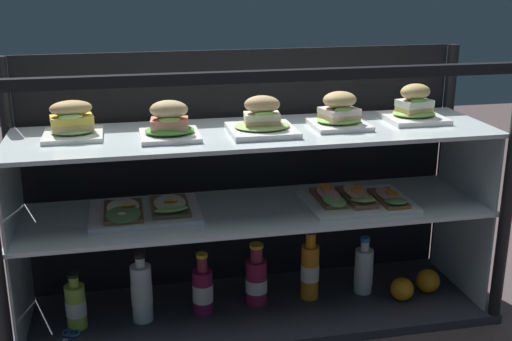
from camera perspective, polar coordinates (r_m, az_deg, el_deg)
The scene contains 23 objects.
ground_plane at distance 2.24m, azimuth 0.00°, elevation -12.75°, with size 6.00×6.00×0.02m, color #4B3E3E.
case_base_deck at distance 2.23m, azimuth 0.00°, elevation -12.19°, with size 1.55×0.46×0.03m, color #2F3039.
case_frame at distance 2.15m, azimuth -0.64°, elevation 0.05°, with size 1.55×0.46×0.86m.
riser_lower_tier at distance 2.15m, azimuth 0.00°, elevation -7.91°, with size 1.47×0.38×0.34m.
shelf_lower_glass at distance 2.08m, azimuth 0.00°, elevation -3.54°, with size 1.49×0.40×0.01m, color silver.
riser_upper_tier at distance 2.03m, azimuth 0.00°, elevation -0.17°, with size 1.47×0.38×0.24m.
shelf_upper_glass at distance 2.00m, azimuth 0.00°, elevation 3.33°, with size 1.49×0.40×0.01m, color silver.
plated_roll_sandwich_center at distance 1.98m, azimuth -15.88°, elevation 4.02°, with size 0.17×0.17×0.11m.
plated_roll_sandwich_near_left_corner at distance 1.92m, azimuth -7.63°, elevation 4.05°, with size 0.17×0.17×0.11m.
plated_roll_sandwich_mid_left at distance 1.96m, azimuth 0.53°, elevation 4.36°, with size 0.20×0.20×0.12m.
plated_roll_sandwich_right_of_center at distance 2.05m, azimuth 7.34°, elevation 5.01°, with size 0.17×0.17×0.11m.
plated_roll_sandwich_left_of_center at distance 2.18m, azimuth 13.75°, elevation 5.37°, with size 0.19×0.19×0.12m.
open_sandwich_tray_far_right at distance 2.04m, azimuth -9.71°, elevation -3.45°, with size 0.34×0.26×0.06m.
open_sandwich_tray_far_left at distance 2.13m, azimuth 8.91°, elevation -2.47°, with size 0.34×0.26×0.06m.
juice_bottle_back_right at distance 2.15m, azimuth -15.58°, elevation -11.35°, with size 0.06×0.06×0.19m.
juice_bottle_back_left at distance 2.13m, azimuth -10.03°, elevation -10.49°, with size 0.07×0.07×0.23m.
juice_bottle_tucked_behind at distance 2.16m, azimuth -4.71°, elevation -10.42°, with size 0.07×0.07×0.21m.
juice_bottle_back_center at distance 2.20m, azimuth 0.03°, elevation -9.61°, with size 0.07×0.07×0.22m.
juice_bottle_front_right_end at distance 2.24m, azimuth 4.77°, elevation -8.67°, with size 0.06×0.06×0.26m.
juice_bottle_front_middle at distance 2.31m, azimuth 9.45°, elevation -8.72°, with size 0.06×0.06×0.21m.
orange_fruit_beside_bottles at distance 2.37m, azimuth 14.89°, elevation -9.38°, with size 0.08×0.08×0.08m, color orange.
orange_fruit_near_left_post at distance 2.30m, azimuth 12.74°, elevation -10.14°, with size 0.08×0.08×0.08m, color orange.
kitchen_scissors at distance 2.14m, azimuth -16.20°, elevation -13.82°, with size 0.11×0.16×0.01m.
Camera 1 is at (-0.40, -1.90, 1.12)m, focal length 45.45 mm.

